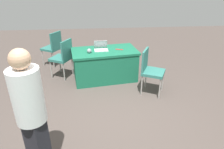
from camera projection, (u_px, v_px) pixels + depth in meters
The scene contains 9 objects.
ground_plane at pixel (113, 123), 3.58m from camera, with size 14.40×14.40×0.00m, color #4C423D.
table_foreground at pixel (105, 65), 4.98m from camera, with size 1.64×1.04×0.74m.
chair_tucked_left at pixel (63, 56), 4.97m from camera, with size 0.59×0.59×0.98m.
chair_aisle at pixel (150, 69), 4.29m from camera, with size 0.59×0.59×0.97m.
chair_by_pillar at pixel (53, 46), 5.67m from camera, with size 0.60×0.60×0.97m.
person_attendee_standing at pixel (31, 111), 2.31m from camera, with size 0.48×0.48×1.69m.
laptop_silver at pixel (101, 48), 4.82m from camera, with size 0.33×0.31×0.21m.
yarn_ball at pixel (89, 51), 4.62m from camera, with size 0.10×0.10×0.10m, color gray.
scissors_red at pixel (119, 49), 4.86m from camera, with size 0.18×0.04×0.01m, color red.
Camera 1 is at (0.29, 2.84, 2.33)m, focal length 32.70 mm.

